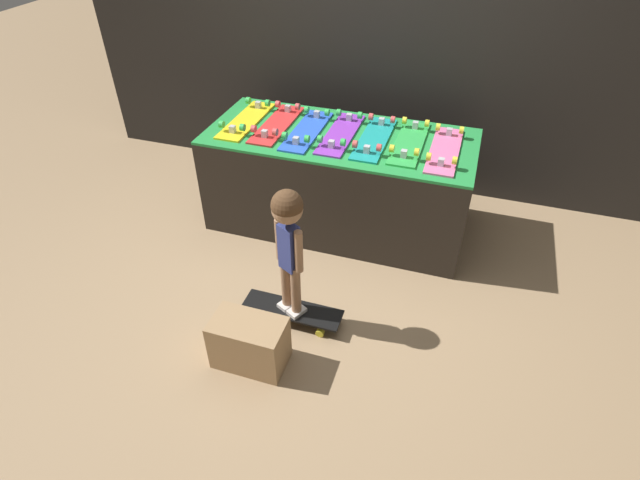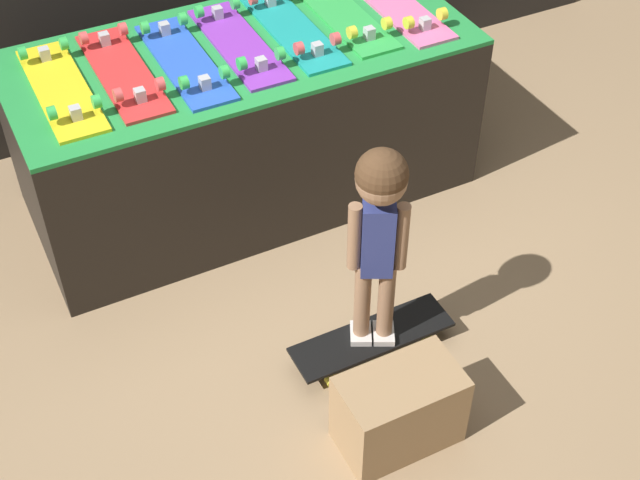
% 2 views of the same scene
% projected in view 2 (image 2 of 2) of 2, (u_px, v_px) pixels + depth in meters
% --- Properties ---
extents(ground_plane, '(16.00, 16.00, 0.00)m').
position_uv_depth(ground_plane, '(306.00, 268.00, 3.84)').
color(ground_plane, '#9E7F5B').
extents(display_rack, '(1.96, 0.87, 0.77)m').
position_uv_depth(display_rack, '(245.00, 122.00, 3.97)').
color(display_rack, black).
rests_on(display_rack, ground_plane).
extents(skateboard_yellow_on_rack, '(0.20, 0.70, 0.09)m').
position_uv_depth(skateboard_yellow_on_rack, '(61.00, 87.00, 3.46)').
color(skateboard_yellow_on_rack, yellow).
rests_on(skateboard_yellow_on_rack, display_rack).
extents(skateboard_red_on_rack, '(0.20, 0.70, 0.09)m').
position_uv_depth(skateboard_red_on_rack, '(122.00, 71.00, 3.55)').
color(skateboard_red_on_rack, red).
rests_on(skateboard_red_on_rack, display_rack).
extents(skateboard_blue_on_rack, '(0.20, 0.70, 0.09)m').
position_uv_depth(skateboard_blue_on_rack, '(184.00, 59.00, 3.61)').
color(skateboard_blue_on_rack, blue).
rests_on(skateboard_blue_on_rack, display_rack).
extents(skateboard_purple_on_rack, '(0.20, 0.70, 0.09)m').
position_uv_depth(skateboard_purple_on_rack, '(239.00, 42.00, 3.71)').
color(skateboard_purple_on_rack, purple).
rests_on(skateboard_purple_on_rack, display_rack).
extents(skateboard_teal_on_rack, '(0.20, 0.70, 0.09)m').
position_uv_depth(skateboard_teal_on_rack, '(293.00, 28.00, 3.79)').
color(skateboard_teal_on_rack, teal).
rests_on(skateboard_teal_on_rack, display_rack).
extents(skateboard_green_on_rack, '(0.20, 0.70, 0.09)m').
position_uv_depth(skateboard_green_on_rack, '(343.00, 14.00, 3.88)').
color(skateboard_green_on_rack, green).
rests_on(skateboard_green_on_rack, display_rack).
extents(skateboard_pink_on_rack, '(0.20, 0.70, 0.09)m').
position_uv_depth(skateboard_pink_on_rack, '(397.00, 5.00, 3.94)').
color(skateboard_pink_on_rack, pink).
rests_on(skateboard_pink_on_rack, display_rack).
extents(skateboard_on_floor, '(0.65, 0.19, 0.09)m').
position_uv_depth(skateboard_on_floor, '(372.00, 339.00, 3.45)').
color(skateboard_on_floor, black).
rests_on(skateboard_on_floor, ground_plane).
extents(child, '(0.20, 0.18, 0.89)m').
position_uv_depth(child, '(379.00, 215.00, 3.02)').
color(child, silver).
rests_on(child, skateboard_on_floor).
extents(storage_box, '(0.42, 0.25, 0.32)m').
position_uv_depth(storage_box, '(399.00, 410.00, 3.10)').
color(storage_box, '#A37F56').
rests_on(storage_box, ground_plane).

